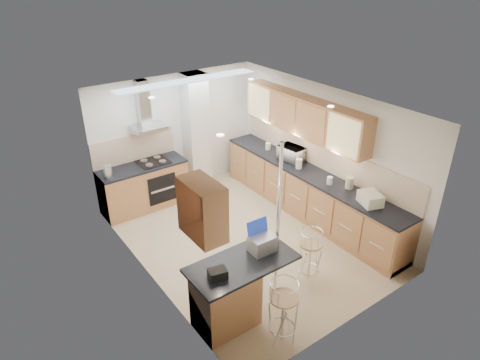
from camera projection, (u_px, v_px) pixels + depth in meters
ground at (245, 239)px, 7.66m from camera, size 4.80×4.80×0.00m
room_shell at (248, 149)px, 7.39m from camera, size 3.64×4.84×2.51m
right_counter at (308, 193)px, 8.23m from camera, size 0.63×4.40×0.92m
back_counter at (144, 186)px, 8.47m from camera, size 1.70×0.63×0.92m
peninsula at (242, 289)px, 5.82m from camera, size 1.47×0.72×0.94m
microwave at (292, 153)px, 8.41m from camera, size 0.42×0.55×0.28m
laptop at (262, 244)px, 5.77m from camera, size 0.35×0.27×0.23m
bag at (218, 274)px, 5.30m from camera, size 0.26×0.21×0.12m
bar_stool_near at (283, 312)px, 5.44m from camera, size 0.46×0.46×0.96m
bar_stool_end at (310, 256)px, 6.50m from camera, size 0.52×0.52×0.90m
jar_a at (299, 164)px, 8.10m from camera, size 0.14×0.14×0.19m
jar_b at (268, 146)px, 8.90m from camera, size 0.14×0.14×0.14m
jar_c at (350, 183)px, 7.40m from camera, size 0.16×0.16×0.21m
jar_d at (330, 181)px, 7.54m from camera, size 0.13×0.13×0.14m
bread_bin at (370, 199)px, 6.92m from camera, size 0.40×0.45×0.20m
kettle at (108, 172)px, 7.75m from camera, size 0.16×0.16×0.24m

